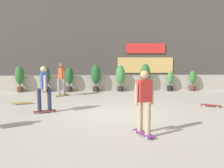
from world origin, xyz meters
name	(u,v)px	position (x,y,z in m)	size (l,w,h in m)	color
ground_plane	(114,114)	(0.00, 0.00, 0.00)	(48.00, 48.00, 0.00)	#B2AFA8
planter_wall	(108,83)	(0.00, 6.00, 0.45)	(18.00, 0.40, 0.90)	#B2ADA3
building_backdrop	(106,40)	(0.00, 10.00, 3.25)	(20.00, 2.08, 6.50)	#4C4947
potted_plant_0	(20,77)	(-5.06, 5.55, 0.86)	(0.51, 0.51, 1.49)	brown
potted_plant_1	(46,77)	(-3.60, 5.55, 0.86)	(0.51, 0.51, 1.49)	black
potted_plant_2	(69,78)	(-2.24, 5.55, 0.81)	(0.47, 0.47, 1.41)	#2D2823
potted_plant_3	(96,76)	(-0.72, 5.55, 0.93)	(0.55, 0.55, 1.58)	#2D2823
potted_plant_4	(120,76)	(0.70, 5.55, 0.89)	(0.53, 0.53, 1.53)	#2D2823
potted_plant_5	(145,75)	(2.17, 5.55, 0.95)	(0.57, 0.57, 1.62)	brown
potted_plant_6	(170,81)	(3.66, 5.55, 0.62)	(0.36, 0.36, 1.18)	black
potted_plant_7	(192,80)	(4.99, 5.55, 0.64)	(0.37, 0.37, 1.20)	brown
skater_by_wall_right	(44,87)	(-2.53, 0.27, 0.94)	(0.82, 0.53, 1.70)	maroon
skater_by_wall_left	(62,78)	(-2.45, 4.02, 0.94)	(0.73, 0.68, 1.70)	#BF8C26
skater_far_right	(144,100)	(0.61, -2.47, 0.94)	(0.52, 0.81, 1.70)	#72338C
skateboard_near_camera	(211,105)	(4.03, 1.01, 0.06)	(0.79, 0.59, 0.08)	maroon
skateboard_aside	(22,103)	(-3.83, 1.92, 0.06)	(0.82, 0.40, 0.08)	#BF8C26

